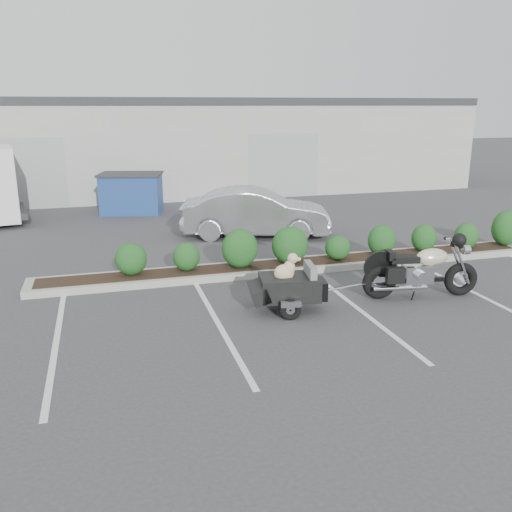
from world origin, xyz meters
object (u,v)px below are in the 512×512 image
object	(u,v)px
motorcycle	(421,271)
sedan	(256,213)
dumpster	(132,193)
pet_trailer	(288,286)

from	to	relation	value
motorcycle	sedan	distance (m)	6.15
motorcycle	dumpster	world-z (taller)	dumpster
motorcycle	sedan	xyz separation A→B (m)	(-1.72, 5.91, 0.15)
dumpster	motorcycle	bearing A→B (deg)	-50.61
motorcycle	pet_trailer	bearing A→B (deg)	-171.28
motorcycle	dumpster	xyz separation A→B (m)	(-4.95, 10.60, 0.17)
motorcycle	pet_trailer	distance (m)	2.78
motorcycle	sedan	world-z (taller)	sedan
dumpster	sedan	bearing A→B (deg)	-41.06
motorcycle	pet_trailer	world-z (taller)	motorcycle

